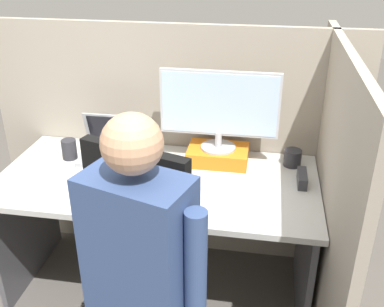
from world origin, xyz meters
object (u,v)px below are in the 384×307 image
pen_cup (69,149)px  stapler (302,178)px  carrot_toy (156,202)px  monitor (219,107)px  paper_box (218,155)px  coffee_mug (293,158)px  person (141,290)px  laptop (114,150)px  office_chair (143,300)px

pen_cup → stapler: bearing=-3.1°
carrot_toy → pen_cup: (-0.58, 0.39, 0.03)m
pen_cup → monitor: bearing=7.1°
paper_box → coffee_mug: (0.39, 0.02, 0.00)m
paper_box → person: size_ratio=0.23×
stapler → person: person is taller
paper_box → monitor: 0.27m
person → coffee_mug: (0.51, 1.12, -0.04)m
carrot_toy → pen_cup: bearing=146.1°
person → laptop: bearing=113.2°
stapler → carrot_toy: (-0.66, -0.32, -0.00)m
office_chair → pen_cup: size_ratio=10.62×
carrot_toy → office_chair: office_chair is taller
laptop → carrot_toy: 0.56m
carrot_toy → person: (0.10, -0.61, 0.06)m
laptop → coffee_mug: laptop is taller
laptop → stapler: laptop is taller
paper_box → stapler: size_ratio=2.08×
coffee_mug → office_chair: bearing=-120.8°
office_chair → coffee_mug: size_ratio=12.59×
coffee_mug → stapler: bearing=-77.2°
stapler → coffee_mug: bearing=102.8°
carrot_toy → pen_cup: pen_cup is taller
laptop → coffee_mug: 0.96m
carrot_toy → paper_box: bearing=65.6°
paper_box → person: bearing=-96.3°
office_chair → paper_box: bearing=79.5°
office_chair → pen_cup: office_chair is taller
monitor → coffee_mug: bearing=2.7°
carrot_toy → office_chair: 0.47m
person → pen_cup: (-0.68, 1.00, -0.03)m
coffee_mug → person: bearing=-114.7°
paper_box → carrot_toy: 0.54m
carrot_toy → pen_cup: size_ratio=1.14×
carrot_toy → stapler: bearing=26.2°
laptop → paper_box: bearing=5.1°
person → monitor: bearing=83.7°
office_chair → person: bearing=-72.5°
office_chair → pen_cup: (-0.63, 0.83, 0.18)m
paper_box → laptop: (-0.57, -0.05, 0.01)m
monitor → stapler: bearing=-21.0°
monitor → stapler: 0.55m
stapler → office_chair: size_ratio=0.13×
paper_box → carrot_toy: paper_box is taller
laptop → stapler: (1.00, -0.11, -0.02)m
paper_box → office_chair: 0.96m
laptop → monitor: bearing=5.4°
carrot_toy → monitor: bearing=65.7°
paper_box → office_chair: office_chair is taller
paper_box → pen_cup: (-0.80, -0.10, 0.01)m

